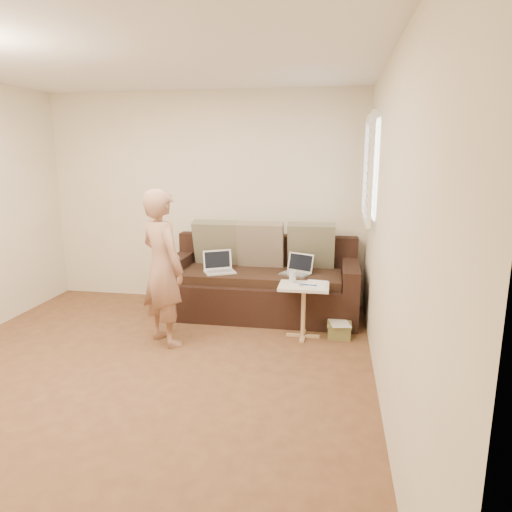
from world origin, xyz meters
name	(u,v)px	position (x,y,z in m)	size (l,w,h in m)	color
floor	(135,378)	(0.00, 0.00, 0.00)	(4.50, 4.50, 0.00)	#53321E
ceiling	(114,47)	(0.00, 0.00, 2.60)	(4.50, 4.50, 0.00)	white
wall_back	(205,199)	(0.00, 2.25, 1.30)	(4.00, 4.00, 0.00)	beige
wall_right	(389,233)	(2.00, 0.00, 1.30)	(4.50, 4.50, 0.00)	beige
window_blinds	(370,169)	(1.95, 1.50, 1.70)	(0.12, 0.88, 1.08)	white
sofa	(262,279)	(0.81, 1.77, 0.42)	(2.20, 0.95, 0.85)	black
pillow_left	(217,243)	(0.21, 2.01, 0.79)	(0.55, 0.14, 0.55)	#66634B
pillow_mid	(260,245)	(0.76, 1.97, 0.79)	(0.55, 0.14, 0.55)	#776755
pillow_right	(311,246)	(1.36, 2.02, 0.79)	(0.55, 0.14, 0.55)	#66634B
laptop_silver	(295,275)	(1.21, 1.67, 0.52)	(0.32, 0.23, 0.21)	#B7BABC
laptop_white	(220,273)	(0.34, 1.62, 0.52)	(0.34, 0.24, 0.24)	white
person	(163,268)	(-0.01, 0.77, 0.77)	(0.56, 0.38, 1.54)	#9C6755
side_table	(303,311)	(1.33, 1.15, 0.28)	(0.50, 0.35, 0.55)	silver
drinking_glass	(292,277)	(1.21, 1.23, 0.61)	(0.07, 0.07, 0.12)	silver
scissors	(308,285)	(1.38, 1.13, 0.56)	(0.18, 0.10, 0.02)	silver
paper_on_table	(316,284)	(1.45, 1.20, 0.56)	(0.21, 0.30, 0.00)	white
striped_box	(339,330)	(1.70, 1.20, 0.08)	(0.25, 0.25, 0.15)	#BC611C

